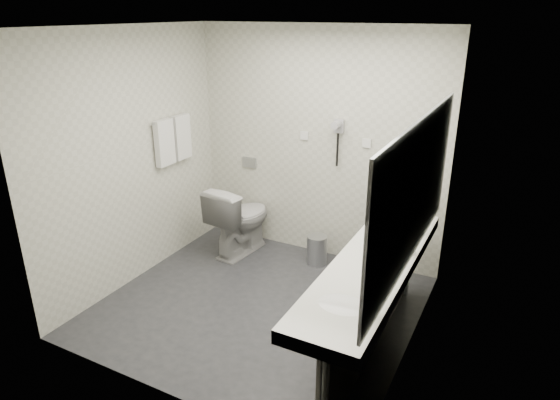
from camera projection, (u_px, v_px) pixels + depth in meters
The scene contains 30 objects.
floor at pixel (259, 305), 4.64m from camera, with size 2.80×2.80×0.00m, color #28292D.
ceiling at pixel (254, 26), 3.74m from camera, with size 2.80×2.80×0.00m, color silver.
wall_back at pixel (317, 146), 5.26m from camera, with size 2.80×2.80×0.00m, color beige.
wall_front at pixel (154, 240), 3.12m from camera, with size 2.80×2.80×0.00m, color beige.
wall_left at pixel (133, 159), 4.79m from camera, with size 2.60×2.60×0.00m, color beige.
wall_right at pixel (422, 210), 3.58m from camera, with size 2.60×2.60×0.00m, color beige.
vanity_counter at pixel (373, 267), 3.70m from camera, with size 0.55×2.20×0.10m, color silver.
vanity_panel at pixel (372, 316), 3.84m from camera, with size 0.03×2.15×0.75m, color gray.
vanity_post_far at pixel (408, 260), 4.69m from camera, with size 0.06×0.06×0.75m, color silver.
mirror at pixel (416, 192), 3.35m from camera, with size 0.02×2.20×1.05m, color #B2BCC6.
basin_near at pixel (342, 306), 3.15m from camera, with size 0.40×0.31×0.05m, color silver.
basin_far at pixel (396, 231), 4.22m from camera, with size 0.40×0.31×0.05m, color silver.
faucet_near at pixel (372, 302), 3.03m from camera, with size 0.04×0.04×0.15m, color silver.
faucet_far at pixel (420, 226), 4.11m from camera, with size 0.04×0.04×0.15m, color silver.
soap_bottle_a at pixel (372, 258), 3.64m from camera, with size 0.04×0.04×0.09m, color silver.
soap_bottle_c at pixel (381, 255), 3.65m from camera, with size 0.05×0.05×0.12m, color silver.
glass_left at pixel (413, 248), 3.77m from camera, with size 0.05×0.05×0.10m, color silver.
glass_right at pixel (402, 238), 3.92m from camera, with size 0.07×0.07×0.12m, color silver.
toilet at pixel (240, 219), 5.55m from camera, with size 0.46×0.80×0.82m, color silver.
flush_plate at pixel (249, 162), 5.73m from camera, with size 0.18×0.02×0.12m, color #B2B5BA.
pedal_bin at pixel (317, 250), 5.37m from camera, with size 0.22×0.22×0.31m, color #B2B5BA.
bin_lid at pixel (317, 237), 5.31m from camera, with size 0.22×0.22×0.01m, color #B2B5BA.
towel_rail at pixel (171, 119), 5.12m from camera, with size 0.02×0.02×0.62m, color silver.
towel_near at pixel (165, 143), 5.08m from camera, with size 0.07×0.24×0.48m, color silver.
towel_far at pixel (182, 137), 5.31m from camera, with size 0.07×0.24×0.48m, color silver.
dryer_cradle at pixel (339, 126), 5.04m from camera, with size 0.10×0.04×0.14m, color #9B9A9F.
dryer_barrel at pixel (337, 124), 4.97m from camera, with size 0.08×0.08×0.14m, color #9B9A9F.
dryer_cord at pixel (337, 150), 5.12m from camera, with size 0.02×0.02×0.35m, color black.
switch_plate_a at pixel (304, 136), 5.28m from camera, with size 0.09×0.02×0.09m, color silver.
switch_plate_b at pixel (367, 143), 4.98m from camera, with size 0.09×0.02×0.09m, color silver.
Camera 1 is at (2.02, -3.42, 2.62)m, focal length 31.42 mm.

